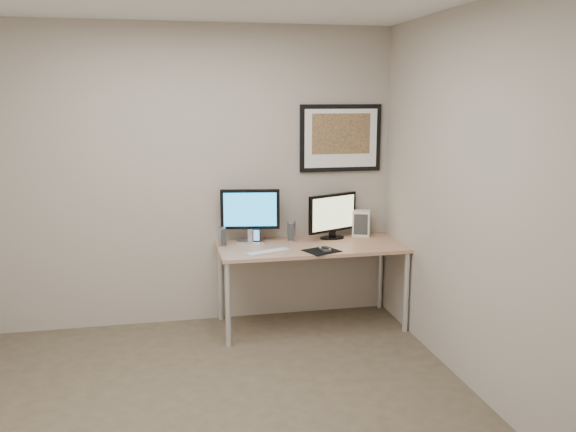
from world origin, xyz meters
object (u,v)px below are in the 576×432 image
object	(u,v)px
monitor_large	(250,213)
speaker_right	(291,231)
fan_unit	(361,223)
desk	(311,252)
framed_art	(341,138)
speaker_left	(222,237)
phone_dock	(256,236)
keyboard	(269,252)
monitor_tv	(333,215)

from	to	relation	value
monitor_large	speaker_right	distance (m)	0.40
speaker_right	fan_unit	distance (m)	0.68
speaker_right	desk	bearing A→B (deg)	-32.01
framed_art	speaker_right	world-z (taller)	framed_art
speaker_left	phone_dock	world-z (taller)	speaker_left
keyboard	monitor_tv	bearing A→B (deg)	9.64
monitor_large	monitor_tv	size ratio (longest dim) A/B	1.05
speaker_right	monitor_tv	bearing A→B (deg)	21.55
speaker_right	fan_unit	bearing A→B (deg)	25.02
monitor_tv	framed_art	bearing A→B (deg)	29.39
monitor_tv	phone_dock	world-z (taller)	monitor_tv
desk	keyboard	distance (m)	0.45
fan_unit	phone_dock	bearing A→B (deg)	-151.47
speaker_right	keyboard	xyz separation A→B (m)	(-0.27, -0.34, -0.08)
framed_art	speaker_left	distance (m)	1.39
desk	speaker_right	bearing A→B (deg)	129.86
framed_art	fan_unit	bearing A→B (deg)	-24.87
speaker_left	keyboard	distance (m)	0.46
monitor_tv	keyboard	distance (m)	0.77
fan_unit	desk	bearing A→B (deg)	-132.65
desk	monitor_tv	bearing A→B (deg)	37.61
monitor_large	keyboard	size ratio (longest dim) A/B	1.36
speaker_right	fan_unit	xyz separation A→B (m)	(0.67, 0.08, 0.03)
monitor_tv	speaker_right	size ratio (longest dim) A/B	2.71
monitor_tv	speaker_right	distance (m)	0.40
monitor_large	fan_unit	world-z (taller)	monitor_large
framed_art	speaker_left	bearing A→B (deg)	-168.43
framed_art	speaker_left	xyz separation A→B (m)	(-1.11, -0.23, -0.81)
speaker_left	framed_art	bearing A→B (deg)	-9.02
framed_art	monitor_large	xyz separation A→B (m)	(-0.85, -0.12, -0.63)
fan_unit	framed_art	bearing A→B (deg)	177.79
framed_art	speaker_right	xyz separation A→B (m)	(-0.49, -0.17, -0.80)
desk	fan_unit	xyz separation A→B (m)	(0.53, 0.25, 0.18)
monitor_large	framed_art	bearing A→B (deg)	16.85
fan_unit	speaker_right	bearing A→B (deg)	-150.46
speaker_left	phone_dock	bearing A→B (deg)	-13.22
monitor_large	keyboard	world-z (taller)	monitor_large
speaker_left	fan_unit	size ratio (longest dim) A/B	0.70
framed_art	monitor_large	world-z (taller)	framed_art
monitor_tv	fan_unit	distance (m)	0.31
desk	speaker_left	size ratio (longest dim) A/B	9.65
monitor_tv	speaker_left	bearing A→B (deg)	160.58
phone_dock	fan_unit	bearing A→B (deg)	16.74
speaker_left	fan_unit	world-z (taller)	fan_unit
monitor_tv	keyboard	xyz separation A→B (m)	(-0.65, -0.37, -0.21)
monitor_large	phone_dock	bearing A→B (deg)	-48.84
phone_dock	fan_unit	world-z (taller)	fan_unit
framed_art	phone_dock	bearing A→B (deg)	-166.87
speaker_left	speaker_right	distance (m)	0.62
desk	fan_unit	world-z (taller)	fan_unit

